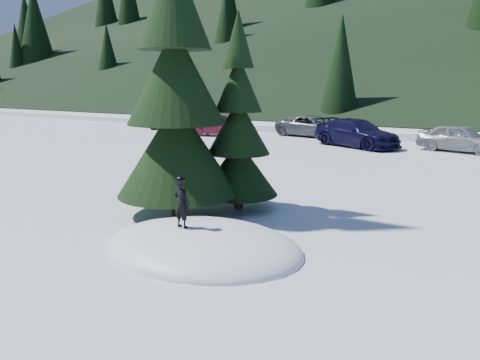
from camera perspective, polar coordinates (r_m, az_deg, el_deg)
The scene contains 10 objects.
ground at distance 10.10m, azimuth -4.54°, elevation -8.33°, with size 200.00×200.00×0.00m, color white.
snow_mound at distance 10.10m, azimuth -4.54°, elevation -8.33°, with size 4.48×3.52×0.96m, color white.
spruce_tall at distance 12.28m, azimuth -7.85°, elevation 10.96°, with size 3.20×3.20×8.60m.
spruce_short at distance 12.87m, azimuth -0.20°, elevation 5.66°, with size 2.20×2.20×5.37m.
child_skier at distance 9.83m, azimuth -7.13°, elevation -2.84°, with size 0.38×0.25×1.04m, color black.
car_0 at distance 35.99m, azimuth -8.85°, elevation 6.99°, with size 1.46×3.63×1.24m, color black.
car_1 at distance 31.49m, azimuth -2.50°, elevation 6.58°, with size 1.44×4.12×1.36m, color #3A0A15.
car_2 at distance 31.61m, azimuth 8.84°, elevation 6.51°, with size 2.31×5.02×1.39m, color #4C5053.
car_3 at distance 26.93m, azimuth 14.02°, elevation 5.58°, with size 2.14×5.27×1.53m, color black.
car_4 at distance 26.64m, azimuth 25.22°, elevation 4.64°, with size 1.67×4.16×1.42m, color gray.
Camera 1 is at (5.84, -7.49, 3.44)m, focal length 35.00 mm.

